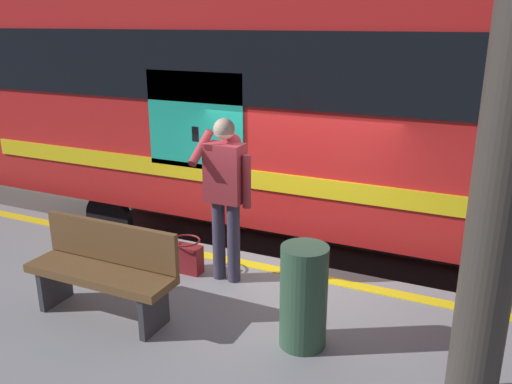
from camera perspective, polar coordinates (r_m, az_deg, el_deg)
ground_plane at (r=6.85m, az=2.30°, el=-13.69°), size 23.94×23.94×0.00m
platform at (r=5.20m, az=-6.29°, el=-19.50°), size 15.96×3.81×0.87m
safety_line at (r=6.19m, az=1.31°, el=-8.11°), size 15.64×0.16×0.01m
track_rail_near at (r=7.80m, az=5.77°, el=-8.92°), size 20.75×0.08×0.16m
track_rail_far at (r=9.05m, az=8.81°, el=-5.14°), size 20.75×0.08×0.16m
train_carriage at (r=7.54m, az=13.37°, el=9.81°), size 12.21×2.79×4.10m
passenger at (r=5.57m, az=-3.25°, el=0.53°), size 0.57×0.55×1.78m
handbag at (r=6.09m, az=-7.49°, el=-6.87°), size 0.37×0.34×0.39m
station_column at (r=3.75m, az=25.21°, el=4.87°), size 0.36×0.36×3.96m
bench at (r=5.29m, az=-15.94°, el=-7.77°), size 1.49×0.44×0.90m
trash_bin at (r=4.66m, az=5.11°, el=-11.08°), size 0.41×0.41×0.93m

